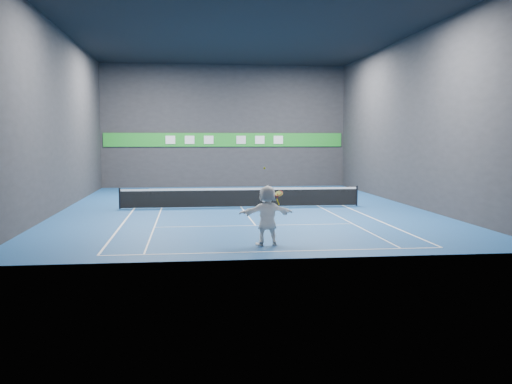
{
  "coord_description": "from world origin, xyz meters",
  "views": [
    {
      "loc": [
        -2.73,
        -29.41,
        3.52
      ],
      "look_at": [
        -0.13,
        -7.63,
        1.5
      ],
      "focal_mm": 40.0,
      "sensor_mm": 36.0,
      "label": 1
    }
  ],
  "objects": [
    {
      "name": "service_line_near",
      "position": [
        0.0,
        -6.4,
        0.0
      ],
      "size": [
        8.23,
        0.06,
        0.01
      ],
      "primitive_type": "cube",
      "color": "white",
      "rests_on": "ground"
    },
    {
      "name": "wall_front",
      "position": [
        0.0,
        -13.0,
        4.5
      ],
      "size": [
        18.0,
        0.1,
        9.0
      ],
      "primitive_type": "cube",
      "color": "#28272A",
      "rests_on": "ground"
    },
    {
      "name": "wall_right",
      "position": [
        9.0,
        0.0,
        4.5
      ],
      "size": [
        0.1,
        26.0,
        9.0
      ],
      "primitive_type": "cube",
      "color": "#28272A",
      "rests_on": "ground"
    },
    {
      "name": "baseline_near",
      "position": [
        0.0,
        -11.89,
        0.0
      ],
      "size": [
        10.98,
        0.08,
        0.01
      ],
      "primitive_type": "cube",
      "color": "white",
      "rests_on": "ground"
    },
    {
      "name": "baseline_far",
      "position": [
        0.0,
        11.89,
        0.0
      ],
      "size": [
        10.98,
        0.08,
        0.01
      ],
      "primitive_type": "cube",
      "color": "white",
      "rests_on": "ground"
    },
    {
      "name": "tennis_racket",
      "position": [
        0.26,
        -10.71,
        1.69
      ],
      "size": [
        0.39,
        0.35,
        0.51
      ],
      "color": "red",
      "rests_on": "player"
    },
    {
      "name": "wall_back",
      "position": [
        0.0,
        13.0,
        4.5
      ],
      "size": [
        18.0,
        0.1,
        9.0
      ],
      "primitive_type": "cube",
      "color": "#28272A",
      "rests_on": "ground"
    },
    {
      "name": "center_service_line",
      "position": [
        0.0,
        0.0,
        0.0
      ],
      "size": [
        0.06,
        12.8,
        0.01
      ],
      "primitive_type": "cube",
      "color": "white",
      "rests_on": "ground"
    },
    {
      "name": "ceiling",
      "position": [
        0.0,
        0.0,
        9.0
      ],
      "size": [
        26.0,
        26.0,
        0.0
      ],
      "primitive_type": "plane",
      "color": "black",
      "rests_on": "ground"
    },
    {
      "name": "wall_left",
      "position": [
        -9.0,
        0.0,
        4.5
      ],
      "size": [
        0.1,
        26.0,
        9.0
      ],
      "primitive_type": "cube",
      "color": "#28272A",
      "rests_on": "ground"
    },
    {
      "name": "sideline_doubles_left",
      "position": [
        -5.49,
        0.0,
        0.0
      ],
      "size": [
        0.08,
        23.78,
        0.01
      ],
      "primitive_type": "cube",
      "color": "white",
      "rests_on": "ground"
    },
    {
      "name": "sideline_doubles_right",
      "position": [
        5.49,
        0.0,
        0.0
      ],
      "size": [
        0.08,
        23.78,
        0.01
      ],
      "primitive_type": "cube",
      "color": "white",
      "rests_on": "ground"
    },
    {
      "name": "sponsor_banner",
      "position": [
        0.0,
        12.93,
        3.5
      ],
      "size": [
        17.64,
        0.11,
        1.0
      ],
      "color": "#209329",
      "rests_on": "wall_back"
    },
    {
      "name": "tennis_ball",
      "position": [
        -0.21,
        -10.67,
        2.57
      ],
      "size": [
        0.07,
        0.07,
        0.07
      ],
      "primitive_type": "sphere",
      "color": "#BDD022",
      "rests_on": "player"
    },
    {
      "name": "ground",
      "position": [
        0.0,
        0.0,
        0.0
      ],
      "size": [
        26.0,
        26.0,
        0.0
      ],
      "primitive_type": "plane",
      "color": "navy",
      "rests_on": "ground"
    },
    {
      "name": "tennis_net",
      "position": [
        0.0,
        0.0,
        0.54
      ],
      "size": [
        12.5,
        0.1,
        1.07
      ],
      "color": "black",
      "rests_on": "ground"
    },
    {
      "name": "player",
      "position": [
        -0.13,
        -10.76,
        1.0
      ],
      "size": [
        1.92,
        0.8,
        2.01
      ],
      "primitive_type": "imported",
      "rotation": [
        0.0,
        0.0,
        3.26
      ],
      "color": "white",
      "rests_on": "ground"
    },
    {
      "name": "sideline_singles_right",
      "position": [
        4.11,
        0.0,
        0.0
      ],
      "size": [
        0.06,
        23.78,
        0.01
      ],
      "primitive_type": "cube",
      "color": "white",
      "rests_on": "ground"
    },
    {
      "name": "service_line_far",
      "position": [
        0.0,
        6.4,
        0.0
      ],
      "size": [
        8.23,
        0.06,
        0.01
      ],
      "primitive_type": "cube",
      "color": "white",
      "rests_on": "ground"
    },
    {
      "name": "sideline_singles_left",
      "position": [
        -4.11,
        0.0,
        0.0
      ],
      "size": [
        0.06,
        23.78,
        0.01
      ],
      "primitive_type": "cube",
      "color": "white",
      "rests_on": "ground"
    }
  ]
}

